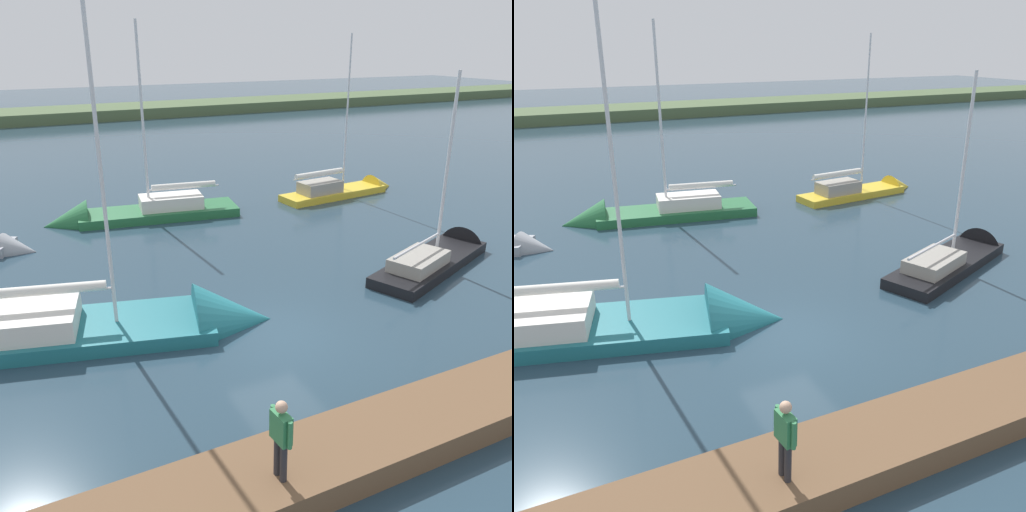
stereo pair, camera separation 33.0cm
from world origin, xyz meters
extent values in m
plane|color=#263D4C|center=(0.00, 0.00, 0.00)|extent=(200.00, 200.00, 0.00)
cube|color=#4C603D|center=(0.00, -53.62, 0.00)|extent=(180.00, 8.00, 2.40)
cube|color=brown|center=(0.00, 5.36, 0.31)|extent=(25.36, 1.97, 0.62)
cube|color=#1E6B75|center=(5.45, -2.59, 0.00)|extent=(8.52, 4.68, 0.89)
cone|color=#1E6B75|center=(0.87, -1.40, 0.00)|extent=(3.05, 3.25, 2.72)
cube|color=silver|center=(6.56, -2.88, 0.78)|extent=(2.80, 2.78, 0.68)
cylinder|color=silver|center=(4.37, -2.31, 5.51)|extent=(0.11, 0.11, 10.13)
cylinder|color=silver|center=(6.23, -2.80, 1.56)|extent=(3.74, 1.06, 0.09)
cylinder|color=silver|center=(6.23, -2.80, 1.68)|extent=(3.42, 1.16, 0.30)
cube|color=#236638|center=(-0.30, -13.30, 0.02)|extent=(8.17, 3.52, 0.85)
cone|color=#236638|center=(4.19, -13.99, 0.02)|extent=(2.44, 2.63, 2.34)
cube|color=silver|center=(-0.92, -13.20, 0.77)|extent=(3.33, 2.06, 0.66)
cylinder|color=silver|center=(0.19, -13.37, 4.88)|extent=(0.13, 0.13, 8.89)
cylinder|color=silver|center=(-1.60, -13.09, 1.44)|extent=(3.60, 0.66, 0.10)
cylinder|color=silver|center=(-1.60, -13.09, 1.56)|extent=(3.27, 0.78, 0.29)
cube|color=black|center=(-7.96, -2.02, 0.03)|extent=(6.88, 4.22, 0.75)
cone|color=black|center=(-11.48, -3.42, 0.03)|extent=(2.27, 2.37, 1.88)
cube|color=gray|center=(-6.90, -1.59, 0.65)|extent=(2.87, 2.24, 0.49)
cylinder|color=silver|center=(-8.33, -2.17, 3.93)|extent=(0.12, 0.12, 7.05)
cylinder|color=silver|center=(-6.67, -1.50, 1.35)|extent=(3.36, 1.42, 0.10)
cube|color=gold|center=(-10.49, -12.65, 0.03)|extent=(6.73, 2.42, 0.71)
cone|color=gold|center=(-14.19, -13.05, 0.03)|extent=(1.74, 1.89, 1.73)
cube|color=gray|center=(-9.48, -12.54, 0.71)|extent=(2.50, 1.57, 0.66)
cylinder|color=silver|center=(-11.17, -12.72, 4.58)|extent=(0.10, 0.10, 8.40)
cylinder|color=silver|center=(-9.39, -12.53, 1.36)|extent=(3.58, 0.46, 0.08)
cylinder|color=silver|center=(-9.39, -12.53, 1.48)|extent=(3.24, 0.65, 0.30)
cone|color=gray|center=(6.52, -11.13, 0.02)|extent=(2.01, 2.07, 1.59)
cylinder|color=#28282D|center=(3.05, 5.55, 1.05)|extent=(0.14, 0.14, 0.86)
cylinder|color=#28282D|center=(3.03, 5.76, 1.05)|extent=(0.14, 0.14, 0.86)
cube|color=#337F4C|center=(3.04, 5.66, 1.79)|extent=(0.26, 0.49, 0.61)
sphere|color=tan|center=(3.04, 5.66, 2.24)|extent=(0.23, 0.23, 0.23)
cylinder|color=#337F4C|center=(3.07, 5.38, 1.80)|extent=(0.09, 0.09, 0.58)
cylinder|color=#337F4C|center=(3.01, 5.94, 1.80)|extent=(0.09, 0.09, 0.58)
camera|label=1|loc=(7.07, 12.76, 8.43)|focal=38.20mm
camera|label=2|loc=(6.77, 12.91, 8.43)|focal=38.20mm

